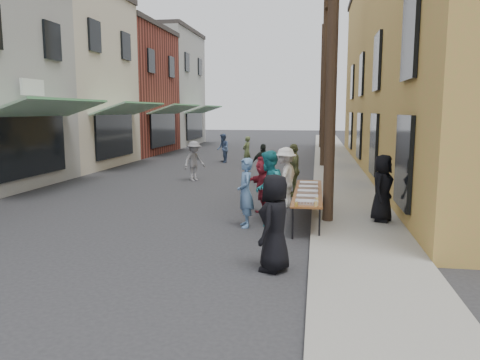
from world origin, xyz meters
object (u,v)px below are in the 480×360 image
(utility_pole_far, at_px, (322,87))
(guest_front_c, at_px, (268,188))
(catering_tray_sausage, at_px, (307,202))
(utility_pole_mid, at_px, (325,75))
(serving_table, at_px, (308,193))
(server, at_px, (382,188))
(utility_pole_near, at_px, (333,38))
(guest_front_a, at_px, (275,223))

(utility_pole_far, height_order, guest_front_c, utility_pole_far)
(catering_tray_sausage, bearing_deg, utility_pole_mid, 87.84)
(utility_pole_mid, relative_size, utility_pole_far, 1.00)
(serving_table, xyz_separation_m, catering_tray_sausage, (-0.00, -1.65, 0.08))
(utility_pole_mid, relative_size, server, 5.47)
(utility_pole_near, relative_size, utility_pole_far, 1.00)
(utility_pole_far, bearing_deg, guest_front_c, -93.42)
(guest_front_c, relative_size, server, 1.12)
(serving_table, distance_m, guest_front_a, 4.01)
(server, bearing_deg, utility_pole_mid, 29.39)
(utility_pole_far, distance_m, guest_front_c, 24.61)
(serving_table, bearing_deg, catering_tray_sausage, -90.00)
(utility_pole_near, relative_size, utility_pole_mid, 1.00)
(catering_tray_sausage, distance_m, guest_front_a, 2.38)
(utility_pole_near, distance_m, server, 3.81)
(utility_pole_far, height_order, server, utility_pole_far)
(utility_pole_near, distance_m, guest_front_a, 5.22)
(utility_pole_near, height_order, guest_front_a, utility_pole_near)
(utility_pole_near, bearing_deg, utility_pole_mid, 90.00)
(utility_pole_mid, height_order, utility_pole_far, same)
(utility_pole_far, bearing_deg, serving_table, -91.21)
(catering_tray_sausage, xyz_separation_m, server, (1.80, 1.43, 0.13))
(utility_pole_near, height_order, utility_pole_far, same)
(catering_tray_sausage, xyz_separation_m, guest_front_a, (-0.50, -2.33, 0.07))
(catering_tray_sausage, xyz_separation_m, guest_front_c, (-0.95, 0.98, 0.13))
(guest_front_a, xyz_separation_m, guest_front_c, (-0.45, 3.30, 0.06))
(serving_table, height_order, catering_tray_sausage, catering_tray_sausage)
(serving_table, relative_size, server, 2.43)
(utility_pole_near, bearing_deg, utility_pole_far, 90.00)
(guest_front_a, bearing_deg, catering_tray_sausage, -176.13)
(serving_table, xyz_separation_m, guest_front_c, (-0.95, -0.67, 0.21))
(utility_pole_far, relative_size, catering_tray_sausage, 18.00)
(utility_pole_near, height_order, catering_tray_sausage, utility_pole_near)
(utility_pole_near, xyz_separation_m, guest_front_c, (-1.45, -0.30, -3.58))
(serving_table, xyz_separation_m, server, (1.80, -0.22, 0.21))
(serving_table, relative_size, catering_tray_sausage, 8.00)
(utility_pole_mid, relative_size, serving_table, 2.25)
(serving_table, bearing_deg, utility_pole_near, -36.52)
(catering_tray_sausage, height_order, guest_front_a, guest_front_a)
(serving_table, bearing_deg, guest_front_a, -97.20)
(guest_front_a, relative_size, guest_front_c, 0.93)
(utility_pole_far, relative_size, server, 5.47)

